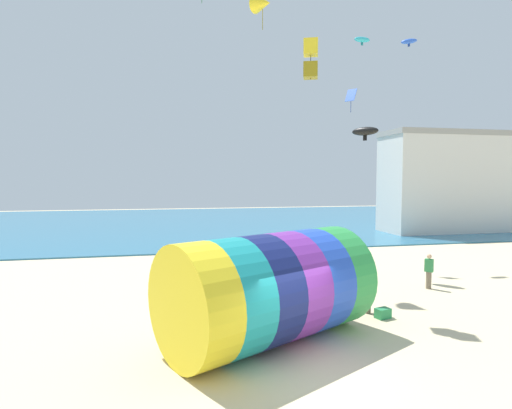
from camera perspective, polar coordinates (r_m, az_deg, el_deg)
ground_plane at (r=11.35m, az=7.25°, el=-22.68°), size 120.00×120.00×0.00m
sea at (r=47.30m, az=-7.61°, el=-2.44°), size 120.00×40.00×0.10m
giant_inflatable_tube at (r=12.53m, az=1.99°, el=-11.86°), size 7.21×5.87×3.36m
kite_handler at (r=15.83m, az=15.69°, el=-11.56°), size 0.42×0.34×1.77m
kite_black_parafoil at (r=22.21m, az=15.32°, el=10.06°), size 1.37×1.43×0.74m
kite_yellow_box at (r=17.21m, az=7.82°, el=19.90°), size 0.73×0.73×1.61m
kite_yellow_delta at (r=22.33m, az=0.94°, el=26.80°), size 1.45×1.48×1.86m
kite_blue_diamond at (r=24.91m, az=13.42°, el=14.91°), size 0.70×0.72×1.39m
kite_cyan_parafoil at (r=27.56m, az=14.91°, el=21.81°), size 1.05×0.49×0.57m
kite_blue_parafoil at (r=24.35m, az=21.01°, el=20.93°), size 0.85×0.75×0.43m
bystander_near_water at (r=20.17m, az=23.47°, el=-8.72°), size 0.40×0.41×1.61m
bystander_mid_beach at (r=20.85m, az=11.96°, el=-7.89°), size 0.40×0.42×1.73m
promenade_building at (r=41.56m, az=25.24°, el=2.90°), size 11.66×4.54×9.47m
cooler_box at (r=15.65m, az=17.67°, el=-14.58°), size 0.60×0.48×0.36m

